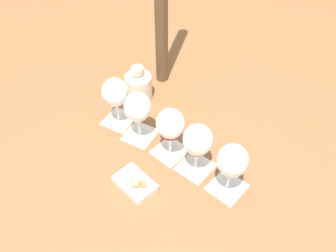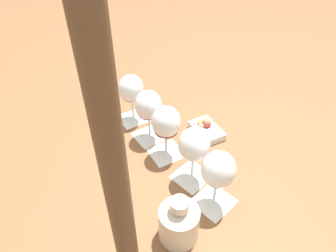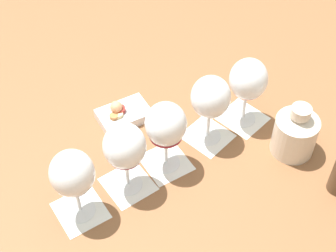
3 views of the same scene
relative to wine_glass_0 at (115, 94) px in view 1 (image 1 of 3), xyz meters
name	(u,v)px [view 1 (image 1 of 3)]	position (x,y,z in m)	size (l,w,h in m)	color
ground_plane	(168,150)	(0.19, 0.15, -0.13)	(8.00, 8.00, 0.00)	brown
tasting_card_0	(119,120)	(0.00, 0.00, -0.13)	(0.15, 0.15, 0.00)	white
tasting_card_1	(140,134)	(0.09, 0.07, -0.13)	(0.15, 0.15, 0.00)	white
tasting_card_2	(170,151)	(0.19, 0.16, -0.13)	(0.15, 0.15, 0.00)	white
tasting_card_3	(195,167)	(0.28, 0.22, -0.13)	(0.15, 0.15, 0.00)	white
tasting_card_4	(227,187)	(0.38, 0.30, -0.13)	(0.15, 0.15, 0.00)	white
wine_glass_0	(115,94)	(0.00, 0.00, 0.00)	(0.10, 0.10, 0.19)	white
wine_glass_1	(138,109)	(0.09, 0.07, 0.00)	(0.10, 0.10, 0.19)	white
wine_glass_2	(170,125)	(0.19, 0.16, 0.00)	(0.10, 0.10, 0.19)	white
wine_glass_3	(198,142)	(0.28, 0.22, 0.00)	(0.10, 0.10, 0.19)	white
wine_glass_4	(232,162)	(0.38, 0.30, 0.00)	(0.10, 0.10, 0.19)	white
ceramic_vase	(139,85)	(-0.11, 0.10, -0.07)	(0.10, 0.10, 0.14)	beige
snack_dish	(135,183)	(0.31, 0.01, -0.11)	(0.16, 0.14, 0.06)	silver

